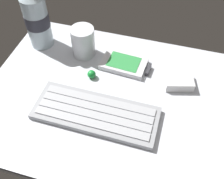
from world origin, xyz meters
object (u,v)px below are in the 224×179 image
Objects in this scene: water_bottle at (36,17)px; trackball_mouse at (92,74)px; juice_cup at (83,43)px; keyboard at (96,113)px; handheld_device at (126,64)px; charger_block at (179,81)px.

trackball_mouse is (18.33, -8.91, -7.91)cm from water_bottle.
water_bottle reaches higher than trackball_mouse.
juice_cup is 9.94cm from trackball_mouse.
keyboard is at bearing -40.86° from water_bottle.
water_bottle is 21.86cm from trackball_mouse.
trackball_mouse is (-7.66, -6.49, 0.37)cm from handheld_device.
juice_cup reaches higher than trackball_mouse.
trackball_mouse reaches higher than keyboard.
keyboard is 21.84cm from juice_cup.
trackball_mouse is at bearing -170.01° from charger_block.
charger_block is (40.41, -5.02, -7.81)cm from water_bottle.
handheld_device is at bearing -7.29° from juice_cup.
handheld_device is 27.39cm from water_bottle.
keyboard is at bearing -62.89° from juice_cup.
juice_cup is at bearing 171.14° from charger_block.
keyboard is 4.15× the size of charger_block.
charger_block is 22.42cm from trackball_mouse.
juice_cup is 1.21× the size of charger_block.
handheld_device is 10.05cm from trackball_mouse.
juice_cup is 27.56cm from charger_block.
handheld_device is at bearing 169.78° from charger_block.
charger_block is (17.25, 15.02, 0.39)cm from keyboard.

